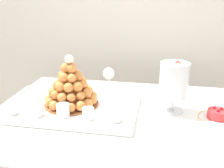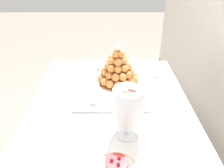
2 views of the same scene
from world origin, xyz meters
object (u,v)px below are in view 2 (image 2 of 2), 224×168
dessert_cup_right (95,99)px  wine_glass (154,78)px  fruit_tart_plate (116,167)px  croquembouche (118,68)px  macaron_goblet (128,107)px  dessert_cup_mid_right (95,88)px  dessert_cup_left (97,63)px  dessert_cup_mid_left (96,70)px  creme_brulee_ramekin (112,66)px  serving_tray (112,82)px

dessert_cup_right → wine_glass: size_ratio=0.36×
fruit_tart_plate → wine_glass: 0.60m
croquembouche → macaron_goblet: size_ratio=1.06×
dessert_cup_mid_right → macaron_goblet: (0.37, 0.17, 0.12)m
wine_glass → dessert_cup_left: bearing=-137.5°
croquembouche → dessert_cup_mid_left: 0.20m
creme_brulee_ramekin → dessert_cup_mid_left: bearing=-52.0°
dessert_cup_mid_left → wine_glass: 0.45m
croquembouche → dessert_cup_left: (-0.24, -0.15, -0.07)m
dessert_cup_left → dessert_cup_mid_left: (0.13, 0.00, -0.00)m
dessert_cup_left → creme_brulee_ramekin: bearing=73.9°
macaron_goblet → dessert_cup_left: bearing=-166.1°
dessert_cup_left → wine_glass: 0.54m
serving_tray → dessert_cup_left: dessert_cup_left is taller
creme_brulee_ramekin → wine_glass: (0.36, 0.24, 0.09)m
dessert_cup_mid_right → wine_glass: bearing=85.8°
dessert_cup_left → dessert_cup_mid_left: dessert_cup_left is taller
dessert_cup_mid_left → dessert_cup_mid_right: dessert_cup_mid_right is taller
dessert_cup_left → dessert_cup_mid_left: bearing=0.7°
croquembouche → creme_brulee_ramekin: size_ratio=3.13×
dessert_cup_mid_left → fruit_tart_plate: bearing=8.9°
dessert_cup_right → croquembouche: bearing=151.9°
fruit_tart_plate → wine_glass: bearing=157.3°
serving_tray → creme_brulee_ramekin: 0.21m
croquembouche → fruit_tart_plate: bearing=-1.8°
wine_glass → dessert_cup_mid_left: bearing=-126.7°
croquembouche → dessert_cup_left: bearing=-148.0°
dessert_cup_left → dessert_cup_mid_left: 0.13m
serving_tray → dessert_cup_mid_right: 0.16m
croquembouche → creme_brulee_ramekin: bearing=-171.0°
dessert_cup_right → dessert_cup_mid_right: bearing=-177.4°
serving_tray → macaron_goblet: size_ratio=2.59×
croquembouche → creme_brulee_ramekin: 0.22m
dessert_cup_left → creme_brulee_ramekin: dessert_cup_left is taller
croquembouche → dessert_cup_left: 0.29m
serving_tray → wine_glass: size_ratio=4.44×
dessert_cup_left → creme_brulee_ramekin: 0.12m
fruit_tart_plate → croquembouche: bearing=178.2°
dessert_cup_mid_left → dessert_cup_right: size_ratio=1.12×
wine_glass → serving_tray: bearing=-120.7°
serving_tray → creme_brulee_ramekin: bearing=178.3°
wine_glass → fruit_tart_plate: bearing=-22.7°
dessert_cup_mid_left → wine_glass: bearing=53.3°
dessert_cup_mid_right → wine_glass: size_ratio=0.36×
creme_brulee_ramekin → fruit_tart_plate: size_ratio=0.51×
dessert_cup_mid_left → dessert_cup_mid_right: (0.24, 0.01, 0.00)m
dessert_cup_mid_right → macaron_goblet: macaron_goblet is taller
dessert_cup_right → creme_brulee_ramekin: dessert_cup_right is taller
croquembouche → creme_brulee_ramekin: (-0.21, -0.03, -0.08)m
croquembouche → fruit_tart_plate: 0.71m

